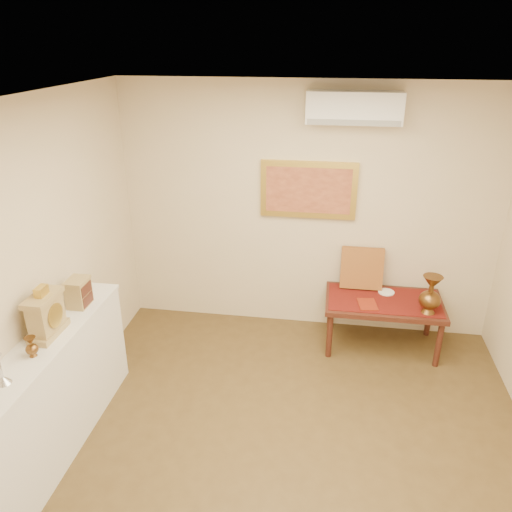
% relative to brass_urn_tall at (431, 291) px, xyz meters
% --- Properties ---
extents(floor, '(4.50, 4.50, 0.00)m').
position_rel_brass_urn_tall_xyz_m(floor, '(-1.26, -1.68, -0.80)').
color(floor, brown).
rests_on(floor, ground).
extents(ceiling, '(4.50, 4.50, 0.00)m').
position_rel_brass_urn_tall_xyz_m(ceiling, '(-1.26, -1.68, 1.90)').
color(ceiling, silver).
rests_on(ceiling, ground).
extents(wall_back, '(4.00, 0.02, 2.70)m').
position_rel_brass_urn_tall_xyz_m(wall_back, '(-1.26, 0.57, 0.55)').
color(wall_back, beige).
rests_on(wall_back, ground).
extents(wall_left, '(0.02, 4.50, 2.70)m').
position_rel_brass_urn_tall_xyz_m(wall_left, '(-3.26, -1.68, 0.55)').
color(wall_left, beige).
rests_on(wall_left, ground).
extents(candlestick, '(0.11, 0.11, 0.22)m').
position_rel_brass_urn_tall_xyz_m(candlestick, '(-3.08, -2.13, 0.29)').
color(candlestick, silver).
rests_on(candlestick, display_ledge).
extents(brass_urn_small, '(0.09, 0.09, 0.20)m').
position_rel_brass_urn_tall_xyz_m(brass_urn_small, '(-3.05, -1.82, 0.28)').
color(brass_urn_small, brown).
rests_on(brass_urn_small, display_ledge).
extents(table_cloth, '(1.14, 0.59, 0.01)m').
position_rel_brass_urn_tall_xyz_m(table_cloth, '(-0.41, 0.20, -0.24)').
color(table_cloth, '#611510').
rests_on(table_cloth, low_table).
extents(brass_urn_tall, '(0.21, 0.21, 0.48)m').
position_rel_brass_urn_tall_xyz_m(brass_urn_tall, '(0.00, 0.00, 0.00)').
color(brass_urn_tall, brown).
rests_on(brass_urn_tall, table_cloth).
extents(plate, '(0.17, 0.17, 0.01)m').
position_rel_brass_urn_tall_xyz_m(plate, '(-0.37, 0.36, -0.23)').
color(plate, white).
rests_on(plate, table_cloth).
extents(menu, '(0.21, 0.27, 0.01)m').
position_rel_brass_urn_tall_xyz_m(menu, '(-0.58, 0.06, -0.23)').
color(menu, maroon).
rests_on(menu, table_cloth).
extents(cushion, '(0.45, 0.19, 0.46)m').
position_rel_brass_urn_tall_xyz_m(cushion, '(-0.64, 0.46, -0.02)').
color(cushion, maroon).
rests_on(cushion, table_cloth).
extents(display_ledge, '(0.37, 2.02, 0.98)m').
position_rel_brass_urn_tall_xyz_m(display_ledge, '(-3.08, -1.68, -0.31)').
color(display_ledge, silver).
rests_on(display_ledge, floor).
extents(mantel_clock, '(0.17, 0.36, 0.41)m').
position_rel_brass_urn_tall_xyz_m(mantel_clock, '(-3.08, -1.54, 0.36)').
color(mantel_clock, tan).
rests_on(mantel_clock, display_ledge).
extents(wooden_chest, '(0.16, 0.21, 0.24)m').
position_rel_brass_urn_tall_xyz_m(wooden_chest, '(-3.06, -1.09, 0.30)').
color(wooden_chest, tan).
rests_on(wooden_chest, display_ledge).
extents(low_table, '(1.20, 0.70, 0.55)m').
position_rel_brass_urn_tall_xyz_m(low_table, '(-0.41, 0.20, -0.31)').
color(low_table, '#451E14').
rests_on(low_table, floor).
extents(painting, '(1.00, 0.06, 0.60)m').
position_rel_brass_urn_tall_xyz_m(painting, '(-1.26, 0.54, 0.80)').
color(painting, gold).
rests_on(painting, wall_back).
extents(ac_unit, '(0.90, 0.25, 0.30)m').
position_rel_brass_urn_tall_xyz_m(ac_unit, '(-0.86, 0.43, 1.65)').
color(ac_unit, white).
rests_on(ac_unit, wall_back).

